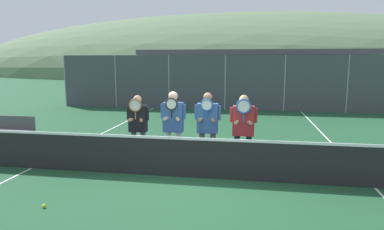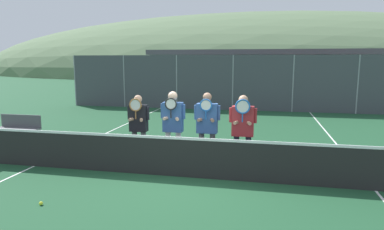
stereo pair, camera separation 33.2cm
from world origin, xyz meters
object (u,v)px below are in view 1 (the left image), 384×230
object	(u,v)px
player_rightmost	(243,126)
bench_courtside	(12,129)
player_center_right	(207,124)
player_center_left	(173,123)
tennis_ball_on_court	(44,206)
car_left_of_center	(233,88)
player_leftmost	(138,124)
car_center	(322,88)
car_far_left	(154,86)

from	to	relation	value
player_rightmost	bench_courtside	size ratio (longest dim) A/B	1.26
player_center_right	player_rightmost	size ratio (longest dim) A/B	1.02
player_center_left	tennis_ball_on_court	distance (m)	3.31
player_center_left	car_left_of_center	bearing A→B (deg)	86.75
player_center_left	player_rightmost	xyz separation A→B (m)	(1.64, -0.01, -0.02)
player_center_left	player_center_right	bearing A→B (deg)	4.21
player_center_left	player_rightmost	size ratio (longest dim) A/B	1.03
player_leftmost	player_center_right	world-z (taller)	player_center_right
player_center_right	car_left_of_center	world-z (taller)	player_center_right
player_leftmost	bench_courtside	world-z (taller)	player_leftmost
player_leftmost	car_center	distance (m)	14.80
player_center_left	player_leftmost	bearing A→B (deg)	172.52
player_leftmost	player_center_left	world-z (taller)	player_center_left
car_left_of_center	player_leftmost	bearing A→B (deg)	-97.33
player_rightmost	tennis_ball_on_court	size ratio (longest dim) A/B	26.23
player_center_right	car_left_of_center	bearing A→B (deg)	90.35
bench_courtside	player_leftmost	bearing A→B (deg)	-17.26
car_far_left	car_left_of_center	bearing A→B (deg)	-3.00
bench_courtside	tennis_ball_on_court	distance (m)	5.57
car_far_left	car_center	distance (m)	10.19
player_center_right	bench_courtside	world-z (taller)	player_center_right
player_leftmost	bench_courtside	xyz separation A→B (m)	(-4.53, 1.41, -0.56)
car_far_left	tennis_ball_on_court	xyz separation A→B (m)	(2.52, -15.72, -0.88)
bench_courtside	tennis_ball_on_court	xyz separation A→B (m)	(3.71, -4.13, -0.42)
player_center_left	car_far_left	distance (m)	13.80
player_center_left	player_rightmost	bearing A→B (deg)	-0.50
tennis_ball_on_court	car_left_of_center	bearing A→B (deg)	80.93
player_rightmost	car_left_of_center	bearing A→B (deg)	94.04
car_far_left	bench_courtside	size ratio (longest dim) A/B	2.83
car_far_left	tennis_ball_on_court	size ratio (longest dim) A/B	58.95
player_center_right	bench_courtside	bearing A→B (deg)	166.78
car_center	bench_courtside	size ratio (longest dim) A/B	3.12
player_leftmost	car_left_of_center	bearing A→B (deg)	82.67
car_far_left	bench_courtside	world-z (taller)	car_far_left
player_rightmost	car_far_left	distance (m)	14.40
car_far_left	player_center_left	bearing A→B (deg)	-72.01
player_center_right	car_far_left	bearing A→B (deg)	111.21
player_rightmost	tennis_ball_on_court	bearing A→B (deg)	-142.50
car_left_of_center	bench_courtside	size ratio (longest dim) A/B	3.18
player_rightmost	car_center	xyz separation A→B (m)	(4.29, 13.26, -0.16)
player_center_right	player_center_left	bearing A→B (deg)	-175.79
player_leftmost	car_left_of_center	xyz separation A→B (m)	(1.64, 12.74, -0.11)
car_left_of_center	tennis_ball_on_court	world-z (taller)	car_left_of_center
car_far_left	car_center	bearing A→B (deg)	0.71
car_left_of_center	car_center	size ratio (longest dim) A/B	1.02
player_leftmost	tennis_ball_on_court	distance (m)	3.01
car_far_left	tennis_ball_on_court	bearing A→B (deg)	-80.89
player_center_right	player_rightmost	world-z (taller)	player_center_right
car_far_left	player_center_right	bearing A→B (deg)	-68.79
player_leftmost	tennis_ball_on_court	bearing A→B (deg)	-106.91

